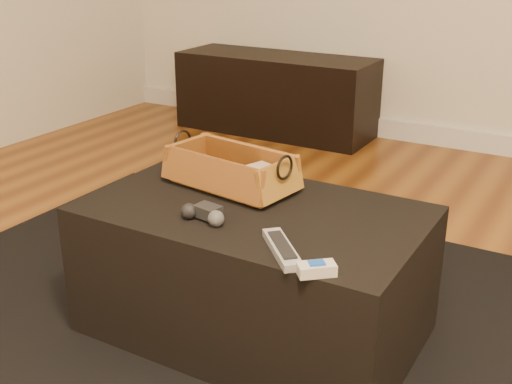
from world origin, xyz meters
The scene contains 10 objects.
baseboard centered at (0.00, 2.73, 0.06)m, with size 5.00×0.04×0.12m, color white.
media_cabinet centered at (-1.24, 2.51, 0.25)m, with size 1.26×0.45×0.50m, color black.
area_rug centered at (-0.19, 0.39, 0.01)m, with size 2.60×2.00×0.01m, color black.
ottoman centered at (-0.19, 0.44, 0.22)m, with size 1.00×0.60×0.42m, color black.
tv_remote centered at (-0.36, 0.54, 0.46)m, with size 0.23×0.05×0.02m, color black.
cloth_bundle centered at (-0.22, 0.57, 0.48)m, with size 0.12×0.08×0.06m, color tan.
wicker_basket centered at (-0.34, 0.55, 0.48)m, with size 0.46×0.29×0.15m.
game_controller centered at (-0.26, 0.28, 0.45)m, with size 0.14×0.08×0.05m.
silver_remote centered at (0.02, 0.22, 0.44)m, with size 0.18×0.19×0.02m.
cream_gadget centered at (0.15, 0.16, 0.45)m, with size 0.10×0.09×0.03m.
Camera 1 is at (0.70, -1.07, 1.17)m, focal length 45.00 mm.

